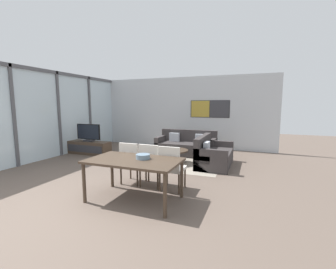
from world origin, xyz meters
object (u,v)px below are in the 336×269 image
object	(u,v)px
tv_console	(89,148)
dining_chair_centre	(151,163)
sofa_side	(212,156)
dining_table	(134,163)
sofa_main	(186,147)
coffee_table	(174,153)
fruit_bowl	(143,156)
dining_chair_left	(132,161)
dining_chair_right	(171,166)
television	(88,133)

from	to	relation	value
tv_console	dining_chair_centre	bearing A→B (deg)	-31.67
sofa_side	dining_table	world-z (taller)	sofa_side
sofa_main	sofa_side	distance (m)	1.53
tv_console	sofa_main	distance (m)	3.40
coffee_table	fruit_bowl	world-z (taller)	fruit_bowl
tv_console	dining_table	distance (m)	4.44
sofa_main	dining_chair_centre	bearing A→B (deg)	-86.57
tv_console	dining_chair_left	size ratio (longest dim) A/B	1.70
dining_chair_right	sofa_main	bearing A→B (deg)	101.38
coffee_table	dining_chair_right	size ratio (longest dim) A/B	0.89
dining_table	dining_chair_left	xyz separation A→B (m)	(-0.47, 0.72, -0.16)
sofa_main	coffee_table	bearing A→B (deg)	-90.00
dining_chair_left	television	bearing A→B (deg)	144.51
television	sofa_main	xyz separation A→B (m)	(3.21, 1.13, -0.46)
sofa_side	dining_chair_left	xyz separation A→B (m)	(-1.35, -2.14, 0.24)
sofa_main	dining_table	world-z (taller)	sofa_main
coffee_table	fruit_bowl	bearing A→B (deg)	-82.88
tv_console	television	bearing A→B (deg)	90.00
sofa_main	fruit_bowl	distance (m)	3.89
sofa_side	coffee_table	distance (m)	1.09
coffee_table	dining_chair_left	bearing A→B (deg)	-97.91
dining_table	dining_chair_centre	distance (m)	0.73
dining_table	sofa_main	bearing A→B (deg)	92.81
dining_chair_right	fruit_bowl	size ratio (longest dim) A/B	3.57
television	dining_chair_right	size ratio (longest dim) A/B	1.04
dining_chair_left	fruit_bowl	distance (m)	0.91
sofa_side	dining_table	distance (m)	3.02
dining_chair_centre	dining_table	bearing A→B (deg)	-90.00
dining_chair_right	sofa_side	bearing A→B (deg)	79.31
dining_table	television	bearing A→B (deg)	140.46
tv_console	sofa_side	size ratio (longest dim) A/B	0.99
sofa_main	dining_table	bearing A→B (deg)	-87.19
sofa_main	dining_chair_right	size ratio (longest dim) A/B	2.19
sofa_side	coffee_table	bearing A→B (deg)	98.28
sofa_side	dining_chair_centre	world-z (taller)	dining_chair_centre
sofa_side	dining_chair_centre	distance (m)	2.33
dining_table	dining_chair_centre	xyz separation A→B (m)	(0.00, 0.71, -0.16)
sofa_side	dining_chair_left	distance (m)	2.54
tv_console	sofa_side	bearing A→B (deg)	0.62
coffee_table	fruit_bowl	size ratio (longest dim) A/B	3.18
dining_table	dining_chair_right	world-z (taller)	dining_chair_right
dining_chair_centre	fruit_bowl	distance (m)	0.68
dining_chair_centre	tv_console	bearing A→B (deg)	148.33
sofa_main	coffee_table	xyz separation A→B (m)	(0.00, -1.25, 0.02)
sofa_main	dining_table	xyz separation A→B (m)	(0.19, -3.94, 0.40)
sofa_main	dining_chair_right	xyz separation A→B (m)	(0.66, -3.29, 0.24)
tv_console	coffee_table	xyz separation A→B (m)	(3.21, -0.11, 0.08)
dining_chair_centre	fruit_bowl	bearing A→B (deg)	-77.89
tv_console	sofa_main	size ratio (longest dim) A/B	0.78
coffee_table	dining_chair_centre	world-z (taller)	dining_chair_centre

